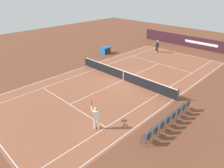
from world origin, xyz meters
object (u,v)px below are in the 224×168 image
Objects in this scene: spectator_chair_1 at (182,108)px; spectator_chair_5 at (160,126)px; spectator_chair_2 at (177,112)px; spectator_chair_4 at (166,121)px; tennis_net at (123,75)px; tennis_ball at (114,69)px; spectator_chair_6 at (154,131)px; spectator_chair_7 at (147,137)px; equipment_cart_tarped at (106,50)px; spectator_chair_0 at (186,104)px; tennis_player_near at (96,117)px; spectator_chair_3 at (172,117)px; tennis_player_far at (157,46)px.

spectator_chair_1 is 2.84m from spectator_chair_5.
spectator_chair_4 is at bearing 0.00° from spectator_chair_2.
tennis_net is 177.27× the size of tennis_ball.
tennis_ball is 0.08× the size of spectator_chair_6.
spectator_chair_7 is at bearing 0.00° from spectator_chair_6.
equipment_cart_tarped is at bearing -114.06° from spectator_chair_1.
spectator_chair_0 is 1.00× the size of spectator_chair_1.
spectator_chair_7 is (0.71, 0.00, 0.00)m from spectator_chair_6.
tennis_player_near is (6.91, 3.74, 0.44)m from tennis_net.
spectator_chair_5 is (1.42, 0.00, 0.00)m from spectator_chair_3.
tennis_ball is 0.08× the size of spectator_chair_0.
spectator_chair_1 and spectator_chair_4 have the same top height.
tennis_net reaches higher than spectator_chair_5.
spectator_chair_2 is 2.13m from spectator_chair_5.
spectator_chair_7 is at bearing 108.60° from tennis_player_near.
tennis_player_far is at bearing -147.57° from spectator_chair_6.
spectator_chair_5 is (4.41, 6.93, 0.03)m from tennis_net.
spectator_chair_1 is 0.71m from spectator_chair_2.
tennis_player_near is at bearing -52.00° from spectator_chair_5.
tennis_player_near reaches higher than spectator_chair_1.
tennis_ball is 11.70m from spectator_chair_6.
spectator_chair_2 is at bearing 68.82° from tennis_ball.
spectator_chair_6 is (2.13, 0.00, 0.00)m from spectator_chair_3.
spectator_chair_2 is 16.04m from equipment_cart_tarped.
spectator_chair_6 is (15.23, 9.68, -0.41)m from tennis_player_far.
tennis_player_near is 1.93× the size of spectator_chair_4.
tennis_ball is at bearing -107.43° from spectator_chair_1.
spectator_chair_5 is 1.00× the size of spectator_chair_7.
spectator_chair_5 is (0.71, 0.00, 0.00)m from spectator_chair_4.
tennis_ball is 10.14m from spectator_chair_1.
spectator_chair_0 and spectator_chair_3 have the same top height.
spectator_chair_4 is (2.13, 0.00, 0.00)m from spectator_chair_1.
tennis_net is at bearing 61.81° from tennis_ball.
spectator_chair_7 is (4.26, 0.00, 0.00)m from spectator_chair_1.
tennis_ball is (8.64, 0.02, -0.90)m from tennis_player_far.
spectator_chair_1 is 4.26m from spectator_chair_7.
spectator_chair_2 is 1.00× the size of spectator_chair_7.
spectator_chair_3 is 1.00× the size of spectator_chair_5.
spectator_chair_3 is at bearing 0.00° from spectator_chair_0.
spectator_chair_0 is 0.71m from spectator_chair_1.
spectator_chair_1 reaches higher than tennis_ball.
tennis_player_far is 15.73m from spectator_chair_2.
tennis_ball is at bearing -121.30° from spectator_chair_5.
spectator_chair_5 is at bearing 0.00° from spectator_chair_2.
tennis_player_near is 16.22m from equipment_cart_tarped.
spectator_chair_7 is 0.70× the size of equipment_cart_tarped.
tennis_player_near is 1.00× the size of tennis_player_far.
spectator_chair_7 is (2.84, 0.00, 0.00)m from spectator_chair_3.
tennis_player_near is at bearing -39.21° from spectator_chair_3.
spectator_chair_1 is 1.00× the size of spectator_chair_2.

